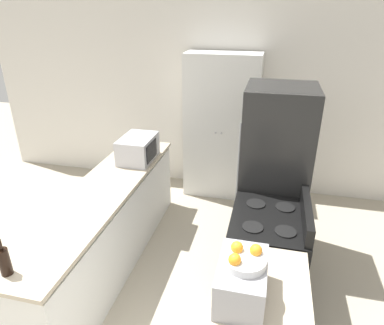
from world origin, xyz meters
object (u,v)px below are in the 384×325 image
Objects in this scene: microwave at (138,149)px; toaster_oven at (241,281)px; refrigerator at (274,175)px; fruit_bowl at (244,258)px; pantry_cabinet at (221,128)px; stove at (265,259)px; wine_bottle at (4,261)px.

microwave is 2.26m from toaster_oven.
refrigerator reaches higher than fruit_bowl.
pantry_cabinet is 4.43× the size of toaster_oven.
microwave is at bearing 176.03° from refrigerator.
stove is at bearing 81.13° from fruit_bowl.
wine_bottle is 0.61× the size of toaster_oven.
pantry_cabinet is 2.93m from toaster_oven.
fruit_bowl is at bearing 50.63° from toaster_oven.
fruit_bowl is (0.01, 0.01, 0.16)m from toaster_oven.
refrigerator is at bearing 47.60° from wine_bottle.
fruit_bowl is at bearing -78.51° from pantry_cabinet.
microwave reaches higher than wine_bottle.
microwave reaches higher than toaster_oven.
refrigerator is 4.11× the size of toaster_oven.
refrigerator is 3.60× the size of microwave.
pantry_cabinet is at bearing 110.42° from stove.
fruit_bowl is at bearing -98.87° from stove.
wine_bottle is at bearing -132.40° from refrigerator.
wine_bottle is 1.56m from fruit_bowl.
pantry_cabinet reaches higher than microwave.
wine_bottle is (-1.69, -1.85, 0.08)m from refrigerator.
pantry_cabinet is 7.25× the size of wine_bottle.
refrigerator is 1.54m from microwave.
stove is (0.72, -1.95, -0.54)m from pantry_cabinet.
stove is 1.18m from fruit_bowl.
stove is 2.05× the size of microwave.
fruit_bowl is at bearing 6.38° from wine_bottle.
refrigerator reaches higher than microwave.
stove is 1.84m from microwave.
stove is at bearing -69.58° from pantry_cabinet.
pantry_cabinet is 1.89× the size of stove.
wine_bottle is at bearing -147.06° from stove.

